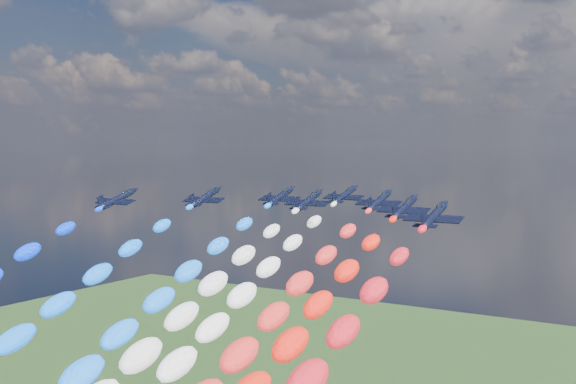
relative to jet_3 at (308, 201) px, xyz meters
The scene contains 8 objects.
jet_0 38.83m from the jet_3, 153.75° to the right, with size 9.13×12.24×2.70m, color black, non-canonical shape.
jet_1 23.09m from the jet_3, behind, with size 9.13×12.24×2.70m, color black, non-canonical shape.
jet_2 13.01m from the jet_3, 147.63° to the left, with size 9.13×12.24×2.70m, color black, non-canonical shape.
jet_3 is the anchor object (origin of this frame).
jet_4 18.21m from the jet_3, 94.49° to the left, with size 9.13×12.24×2.70m, color black, non-canonical shape.
jet_5 14.03m from the jet_3, 31.99° to the left, with size 9.13×12.24×2.70m, color black, non-canonical shape.
jet_6 22.76m from the jet_3, 11.79° to the right, with size 9.13×12.24×2.70m, color black, non-canonical shape.
jet_7 35.72m from the jet_3, 26.51° to the right, with size 9.13×12.24×2.70m, color black, non-canonical shape.
Camera 1 is at (73.00, -113.24, 122.11)m, focal length 45.31 mm.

